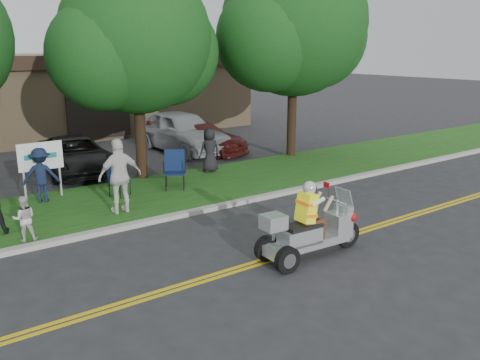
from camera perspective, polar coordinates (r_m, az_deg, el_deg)
ground at (r=11.41m, az=2.65°, el=-7.81°), size 120.00×120.00×0.00m
centerline_near at (r=11.00m, az=4.55°, el=-8.71°), size 60.00×0.10×0.01m
centerline_far at (r=11.11m, az=4.01°, el=-8.45°), size 60.00×0.10×0.01m
curb at (r=13.75m, az=-5.31°, el=-3.61°), size 60.00×0.25×0.12m
grass_verge at (r=15.56m, az=-9.37°, el=-1.57°), size 60.00×4.00×0.10m
commercial_building at (r=28.62m, az=-18.60°, el=9.25°), size 18.00×8.20×4.00m
tree_mid at (r=17.02m, az=-11.49°, el=14.67°), size 5.88×4.80×7.05m
tree_right at (r=20.48m, az=6.15°, el=16.49°), size 6.86×5.60×8.07m
business_sign at (r=15.58m, az=-21.48°, el=2.17°), size 1.25×0.06×1.75m
trike_scooter at (r=10.86m, az=7.78°, el=-5.75°), size 2.60×0.89×1.70m
lawn_chair_a at (r=15.84m, az=-7.35°, el=1.47°), size 0.86×0.87×1.18m
lawn_chair_b at (r=15.34m, az=-13.73°, el=0.26°), size 0.69×0.70×0.96m
spectator_adult_right at (r=13.65m, az=-13.33°, el=0.45°), size 1.17×0.51×1.98m
spectator_chair_a at (r=15.33m, az=-21.42°, el=0.53°), size 1.15×0.93×1.55m
spectator_chair_b at (r=17.78m, az=-3.43°, el=3.38°), size 0.79×0.54×1.54m
child_right at (r=12.44m, az=-23.07°, el=-4.00°), size 0.59×0.51×1.05m
parked_car_mid at (r=18.95m, az=-17.99°, el=2.66°), size 2.59×4.81×1.28m
parked_car_right at (r=21.68m, az=-4.59°, el=4.82°), size 3.36×4.86×1.31m
parked_car_far_right at (r=21.90m, az=-6.55°, el=5.47°), size 2.37×5.27×1.76m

